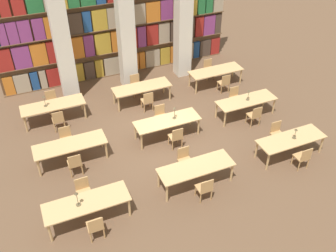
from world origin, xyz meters
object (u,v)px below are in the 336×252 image
at_px(chair_7, 66,138).
at_px(desk_lamp_2, 174,111).
at_px(chair_14, 147,100).
at_px(chair_4, 303,157).
at_px(chair_3, 185,159).
at_px(reading_table_6, 53,106).
at_px(chair_9, 161,116).
at_px(chair_5, 277,133).
at_px(chair_1, 83,191).
at_px(reading_table_7, 142,88).
at_px(desk_lamp_4, 44,99).
at_px(chair_15, 136,84).
at_px(chair_10, 255,115).
at_px(chair_13, 52,101).
at_px(desk_lamp_1, 296,132).
at_px(desk_lamp_3, 249,93).
at_px(chair_12, 58,120).
at_px(chair_16, 224,83).
at_px(pillar_right, 183,10).
at_px(pillar_center, 125,19).
at_px(chair_6, 75,163).
at_px(reading_table_2, 291,140).
at_px(chair_11, 235,97).
at_px(chair_8, 176,137).
at_px(reading_table_1, 196,168).
at_px(reading_table_4, 167,122).
at_px(chair_17, 209,68).
at_px(reading_table_8, 216,72).
at_px(reading_table_0, 87,204).
at_px(chair_2, 205,188).
at_px(desk_lamp_0, 77,196).
at_px(reading_table_3, 70,146).

xyz_separation_m(chair_7, desk_lamp_2, (3.75, -0.71, 0.57)).
bearing_deg(chair_14, chair_4, -56.23).
relative_size(chair_3, reading_table_6, 0.37).
distance_m(chair_7, chair_9, 3.50).
xyz_separation_m(chair_4, chair_5, (0.00, 1.38, 0.00)).
distance_m(chair_1, reading_table_6, 4.56).
bearing_deg(reading_table_7, desk_lamp_4, 178.51).
bearing_deg(chair_15, chair_4, 117.78).
distance_m(chair_10, chair_13, 7.87).
relative_size(desk_lamp_1, desk_lamp_3, 0.89).
bearing_deg(chair_12, chair_13, 90.00).
relative_size(chair_7, chair_10, 1.00).
relative_size(desk_lamp_2, chair_14, 0.55).
distance_m(desk_lamp_1, chair_16, 4.49).
xyz_separation_m(chair_13, chair_14, (3.47, -1.47, 0.00)).
height_order(chair_4, chair_16, same).
xyz_separation_m(pillar_right, chair_15, (-2.56, -0.86, -2.53)).
relative_size(pillar_center, chair_3, 6.92).
relative_size(pillar_center, chair_6, 6.92).
bearing_deg(reading_table_2, chair_1, 174.57).
distance_m(reading_table_2, desk_lamp_1, 0.35).
bearing_deg(chair_11, chair_10, 90.00).
xyz_separation_m(chair_8, chair_16, (3.39, 2.55, 0.00)).
xyz_separation_m(desk_lamp_2, reading_table_7, (-0.32, 2.52, -0.39)).
distance_m(reading_table_1, chair_10, 3.88).
height_order(chair_6, reading_table_4, chair_6).
xyz_separation_m(pillar_right, chair_4, (0.87, -7.36, -2.53)).
relative_size(chair_5, chair_14, 1.00).
bearing_deg(reading_table_1, chair_17, 58.32).
height_order(chair_13, reading_table_8, chair_13).
height_order(desk_lamp_3, chair_13, desk_lamp_3).
xyz_separation_m(reading_table_0, reading_table_8, (6.92, 5.17, 0.00)).
bearing_deg(reading_table_0, desk_lamp_3, 20.87).
height_order(chair_2, chair_10, same).
bearing_deg(reading_table_0, desk_lamp_0, -175.99).
height_order(chair_7, reading_table_4, chair_7).
relative_size(reading_table_4, chair_11, 2.72).
xyz_separation_m(chair_6, chair_17, (6.89, 3.89, 0.00)).
distance_m(chair_5, chair_13, 8.63).
height_order(reading_table_3, chair_14, chair_14).
distance_m(chair_10, chair_12, 7.27).
relative_size(chair_1, reading_table_7, 0.37).
height_order(chair_4, chair_11, same).
height_order(desk_lamp_1, reading_table_7, desk_lamp_1).
bearing_deg(desk_lamp_0, reading_table_4, 35.09).
height_order(reading_table_4, chair_14, chair_14).
relative_size(chair_4, reading_table_6, 0.37).
distance_m(chair_8, chair_9, 1.38).
bearing_deg(desk_lamp_0, desk_lamp_3, 20.39).
height_order(chair_10, reading_table_7, chair_10).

